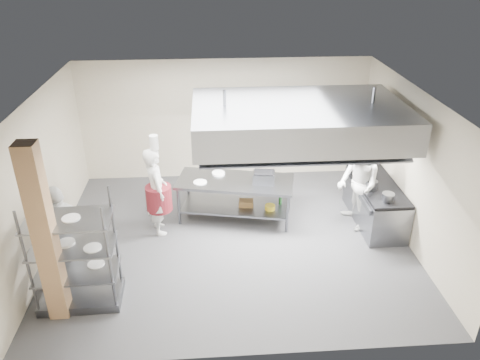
{
  "coord_description": "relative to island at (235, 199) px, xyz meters",
  "views": [
    {
      "loc": [
        -0.42,
        -7.91,
        5.4
      ],
      "look_at": [
        0.17,
        0.2,
        1.26
      ],
      "focal_mm": 35.0,
      "sensor_mm": 36.0,
      "label": 1
    }
  ],
  "objects": [
    {
      "name": "stockpot",
      "position": [
        2.74,
        -0.56,
        0.54
      ],
      "size": [
        0.26,
        0.26,
        0.18
      ],
      "primitive_type": "cylinder",
      "color": "gray",
      "rests_on": "range_top"
    },
    {
      "name": "hood_strip_a",
      "position": [
        0.29,
        -0.47,
        1.62
      ],
      "size": [
        1.6,
        0.12,
        0.04
      ],
      "primitive_type": "cube",
      "color": "white",
      "rests_on": "exhaust_hood"
    },
    {
      "name": "chef_head",
      "position": [
        -1.62,
        -0.41,
        0.48
      ],
      "size": [
        0.63,
        0.78,
        1.87
      ],
      "primitive_type": "imported",
      "rotation": [
        0.0,
        0.0,
        1.87
      ],
      "color": "silver",
      "rests_on": "floor"
    },
    {
      "name": "island_worktop",
      "position": [
        0.0,
        0.0,
        0.42
      ],
      "size": [
        2.6,
        1.5,
        0.06
      ],
      "primitive_type": "cube",
      "rotation": [
        0.0,
        0.0,
        -0.21
      ],
      "color": "gray",
      "rests_on": "island"
    },
    {
      "name": "chef_line",
      "position": [
        2.49,
        -0.5,
        0.52
      ],
      "size": [
        0.85,
        1.03,
        1.96
      ],
      "primitive_type": "imported",
      "rotation": [
        0.0,
        0.0,
        -1.45
      ],
      "color": "white",
      "rests_on": "floor"
    },
    {
      "name": "griddle",
      "position": [
        0.59,
        -0.13,
        0.56
      ],
      "size": [
        0.5,
        0.42,
        0.22
      ],
      "primitive_type": "cube",
      "rotation": [
        0.0,
        0.0,
        -0.16
      ],
      "color": "slate",
      "rests_on": "island_worktop"
    },
    {
      "name": "wall_left",
      "position": [
        -3.61,
        -0.87,
        1.04
      ],
      "size": [
        0.0,
        6.0,
        6.0
      ],
      "primitive_type": "plane",
      "rotation": [
        1.57,
        0.0,
        1.57
      ],
      "color": "#BFB298",
      "rests_on": "ground"
    },
    {
      "name": "ceiling",
      "position": [
        -0.11,
        -0.87,
        2.54
      ],
      "size": [
        7.0,
        7.0,
        0.0
      ],
      "primitive_type": "plane",
      "rotation": [
        3.14,
        0.0,
        0.0
      ],
      "color": "silver",
      "rests_on": "wall_back"
    },
    {
      "name": "wall_back",
      "position": [
        -0.11,
        2.13,
        1.04
      ],
      "size": [
        7.0,
        0.0,
        7.0
      ],
      "primitive_type": "plane",
      "rotation": [
        1.57,
        0.0,
        0.0
      ],
      "color": "#BFB298",
      "rests_on": "ground"
    },
    {
      "name": "pass_rack",
      "position": [
        -2.74,
        -2.48,
        0.53
      ],
      "size": [
        1.34,
        0.8,
        1.98
      ],
      "primitive_type": null,
      "rotation": [
        0.0,
        0.0,
        0.03
      ],
      "color": "gray",
      "rests_on": "floor"
    },
    {
      "name": "column",
      "position": [
        -3.01,
        -2.77,
        1.04
      ],
      "size": [
        0.3,
        0.3,
        3.0
      ],
      "primitive_type": "cube",
      "color": "tan",
      "rests_on": "floor"
    },
    {
      "name": "island_undershelf",
      "position": [
        0.0,
        0.0,
        -0.16
      ],
      "size": [
        2.39,
        1.36,
        0.04
      ],
      "primitive_type": "cube",
      "rotation": [
        0.0,
        0.0,
        -0.21
      ],
      "color": "slate",
      "rests_on": "island"
    },
    {
      "name": "wall_shelf",
      "position": [
        1.69,
        1.97,
        1.04
      ],
      "size": [
        1.5,
        0.28,
        0.04
      ],
      "primitive_type": "cube",
      "color": "gray",
      "rests_on": "wall_back"
    },
    {
      "name": "cooking_range",
      "position": [
        2.97,
        -0.37,
        -0.04
      ],
      "size": [
        0.8,
        2.0,
        0.84
      ],
      "primitive_type": "cube",
      "color": "gray",
      "rests_on": "floor"
    },
    {
      "name": "floor",
      "position": [
        -0.11,
        -0.87,
        -0.46
      ],
      "size": [
        7.0,
        7.0,
        0.0
      ],
      "primitive_type": "plane",
      "color": "#3A3A3D",
      "rests_on": "ground"
    },
    {
      "name": "hood_strip_b",
      "position": [
        2.09,
        -0.47,
        1.62
      ],
      "size": [
        1.6,
        0.12,
        0.04
      ],
      "primitive_type": "cube",
      "color": "white",
      "rests_on": "exhaust_hood"
    },
    {
      "name": "wall_right",
      "position": [
        3.39,
        -0.87,
        1.04
      ],
      "size": [
        0.0,
        6.0,
        6.0
      ],
      "primitive_type": "plane",
      "rotation": [
        1.57,
        0.0,
        -1.57
      ],
      "color": "#BFB298",
      "rests_on": "ground"
    },
    {
      "name": "range_top",
      "position": [
        2.97,
        -0.37,
        0.41
      ],
      "size": [
        0.78,
        1.96,
        0.06
      ],
      "primitive_type": "cube",
      "color": "black",
      "rests_on": "cooking_range"
    },
    {
      "name": "island",
      "position": [
        0.0,
        0.0,
        0.0
      ],
      "size": [
        2.6,
        1.5,
        0.91
      ],
      "primitive_type": null,
      "rotation": [
        0.0,
        0.0,
        -0.21
      ],
      "color": "gray",
      "rests_on": "floor"
    },
    {
      "name": "wicker_basket",
      "position": [
        0.23,
        -0.07,
        -0.07
      ],
      "size": [
        0.33,
        0.25,
        0.14
      ],
      "primitive_type": "cube",
      "rotation": [
        0.0,
        0.0,
        -0.12
      ],
      "color": "brown",
      "rests_on": "island_undershelf"
    },
    {
      "name": "chef_plating",
      "position": [
        -3.11,
        -1.77,
        0.45
      ],
      "size": [
        0.76,
        1.14,
        1.81
      ],
      "primitive_type": "imported",
      "rotation": [
        0.0,
        0.0,
        -1.89
      ],
      "color": "silver",
      "rests_on": "floor"
    },
    {
      "name": "exhaust_hood",
      "position": [
        1.19,
        -0.47,
        1.94
      ],
      "size": [
        4.0,
        2.5,
        0.6
      ],
      "primitive_type": "cube",
      "color": "gray",
      "rests_on": "ceiling"
    },
    {
      "name": "plate_stack",
      "position": [
        -2.74,
        -2.48,
        0.18
      ],
      "size": [
        0.28,
        0.28,
        0.05
      ],
      "primitive_type": "cylinder",
      "color": "white",
      "rests_on": "pass_rack"
    }
  ]
}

